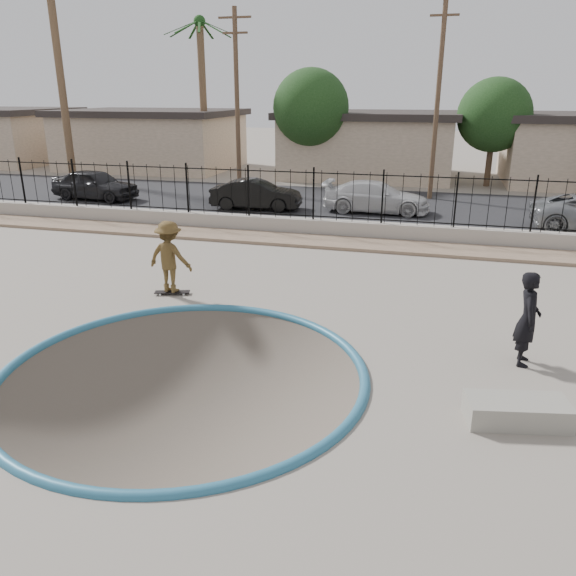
# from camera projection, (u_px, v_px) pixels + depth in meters

# --- Properties ---
(ground) EXTENTS (120.00, 120.00, 2.20)m
(ground) POSITION_uv_depth(u_px,v_px,m) (322.00, 251.00, 22.86)
(ground) COLOR gray
(ground) RESTS_ON ground
(bowl_pit) EXTENTS (6.84, 6.84, 1.80)m
(bowl_pit) POSITION_uv_depth(u_px,v_px,m) (184.00, 374.00, 10.65)
(bowl_pit) COLOR #4F463C
(bowl_pit) RESTS_ON ground
(coping_ring) EXTENTS (7.04, 7.04, 0.20)m
(coping_ring) POSITION_uv_depth(u_px,v_px,m) (184.00, 374.00, 10.65)
(coping_ring) COLOR #286482
(coping_ring) RESTS_ON ground
(rock_strip) EXTENTS (42.00, 1.60, 0.11)m
(rock_strip) POSITION_uv_depth(u_px,v_px,m) (306.00, 241.00, 19.93)
(rock_strip) COLOR #9B7F65
(rock_strip) RESTS_ON ground
(retaining_wall) EXTENTS (42.00, 0.45, 0.60)m
(retaining_wall) POSITION_uv_depth(u_px,v_px,m) (313.00, 227.00, 20.85)
(retaining_wall) COLOR #A19B8E
(retaining_wall) RESTS_ON ground
(fence) EXTENTS (40.00, 0.04, 1.80)m
(fence) POSITION_uv_depth(u_px,v_px,m) (314.00, 195.00, 20.45)
(fence) COLOR black
(fence) RESTS_ON retaining_wall
(street) EXTENTS (90.00, 8.00, 0.04)m
(street) POSITION_uv_depth(u_px,v_px,m) (343.00, 202.00, 27.05)
(street) COLOR black
(street) RESTS_ON ground
(house_west) EXTENTS (11.60, 8.60, 3.90)m
(house_west) POSITION_uv_depth(u_px,v_px,m) (152.00, 139.00, 38.71)
(house_west) COLOR tan
(house_west) RESTS_ON ground
(house_center) EXTENTS (10.60, 8.60, 3.90)m
(house_center) POSITION_uv_depth(u_px,v_px,m) (370.00, 144.00, 35.06)
(house_center) COLOR tan
(house_center) RESTS_ON ground
(palm_left) EXTENTS (2.30, 2.30, 11.30)m
(palm_left) POSITION_uv_depth(u_px,v_px,m) (55.00, 36.00, 31.28)
(palm_left) COLOR brown
(palm_left) RESTS_ON ground
(palm_mid) EXTENTS (2.30, 2.30, 9.30)m
(palm_mid) POSITION_uv_depth(u_px,v_px,m) (201.00, 63.00, 33.65)
(palm_mid) COLOR brown
(palm_mid) RESTS_ON ground
(utility_pole_left) EXTENTS (1.70, 0.24, 9.00)m
(utility_pole_left) POSITION_uv_depth(u_px,v_px,m) (237.00, 99.00, 28.78)
(utility_pole_left) COLOR #473323
(utility_pole_left) RESTS_ON ground
(utility_pole_mid) EXTENTS (1.70, 0.24, 9.50)m
(utility_pole_mid) POSITION_uv_depth(u_px,v_px,m) (438.00, 94.00, 26.26)
(utility_pole_mid) COLOR #473323
(utility_pole_mid) RESTS_ON ground
(street_tree_left) EXTENTS (4.32, 4.32, 6.36)m
(street_tree_left) POSITION_uv_depth(u_px,v_px,m) (311.00, 108.00, 31.86)
(street_tree_left) COLOR #473323
(street_tree_left) RESTS_ON ground
(street_tree_mid) EXTENTS (3.96, 3.96, 5.83)m
(street_tree_mid) POSITION_uv_depth(u_px,v_px,m) (494.00, 115.00, 30.46)
(street_tree_mid) COLOR #473323
(street_tree_mid) RESTS_ON ground
(skater) EXTENTS (1.28, 0.82, 1.87)m
(skater) POSITION_uv_depth(u_px,v_px,m) (170.00, 260.00, 14.51)
(skater) COLOR brown
(skater) RESTS_ON ground
(skateboard) EXTENTS (0.94, 0.49, 0.08)m
(skateboard) POSITION_uv_depth(u_px,v_px,m) (172.00, 292.00, 14.80)
(skateboard) COLOR black
(skateboard) RESTS_ON ground
(videographer) EXTENTS (0.50, 0.72, 1.88)m
(videographer) POSITION_uv_depth(u_px,v_px,m) (528.00, 319.00, 10.78)
(videographer) COLOR black
(videographer) RESTS_ON ground
(concrete_ledge) EXTENTS (1.70, 0.99, 0.40)m
(concrete_ledge) POSITION_uv_depth(u_px,v_px,m) (517.00, 411.00, 9.03)
(concrete_ledge) COLOR gray
(concrete_ledge) RESTS_ON ground
(car_a) EXTENTS (4.42, 2.09, 1.46)m
(car_a) POSITION_uv_depth(u_px,v_px,m) (95.00, 184.00, 27.42)
(car_a) COLOR black
(car_a) RESTS_ON street
(car_b) EXTENTS (4.12, 1.75, 1.32)m
(car_b) POSITION_uv_depth(u_px,v_px,m) (256.00, 195.00, 25.13)
(car_b) COLOR black
(car_b) RESTS_ON street
(car_c) EXTENTS (4.61, 1.89, 1.34)m
(car_c) POSITION_uv_depth(u_px,v_px,m) (376.00, 197.00, 24.54)
(car_c) COLOR silver
(car_c) RESTS_ON street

